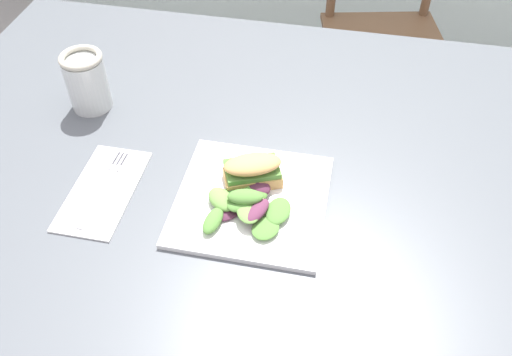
# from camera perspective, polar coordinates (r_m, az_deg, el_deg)

# --- Properties ---
(dining_table) EXTENTS (1.42, 0.97, 0.74)m
(dining_table) POSITION_cam_1_polar(r_m,az_deg,el_deg) (1.10, 0.58, -1.84)
(dining_table) COLOR #51565B
(dining_table) RESTS_ON ground
(chair_wooden_far) EXTENTS (0.48, 0.48, 0.87)m
(chair_wooden_far) POSITION_cam_1_polar(r_m,az_deg,el_deg) (1.97, 13.28, 14.41)
(chair_wooden_far) COLOR brown
(chair_wooden_far) RESTS_ON ground
(plate_lunch) EXTENTS (0.26, 0.26, 0.01)m
(plate_lunch) POSITION_cam_1_polar(r_m,az_deg,el_deg) (0.94, -0.49, -2.37)
(plate_lunch) COLOR white
(plate_lunch) RESTS_ON dining_table
(sandwich_half_front) EXTENTS (0.11, 0.09, 0.06)m
(sandwich_half_front) POSITION_cam_1_polar(r_m,az_deg,el_deg) (0.94, -0.36, 0.81)
(sandwich_half_front) COLOR tan
(sandwich_half_front) RESTS_ON plate_lunch
(salad_mixed_greens) EXTENTS (0.16, 0.14, 0.04)m
(salad_mixed_greens) POSITION_cam_1_polar(r_m,az_deg,el_deg) (0.90, -1.11, -2.72)
(salad_mixed_greens) COLOR #4C2338
(salad_mixed_greens) RESTS_ON plate_lunch
(napkin_folded) EXTENTS (0.11, 0.21, 0.00)m
(napkin_folded) POSITION_cam_1_polar(r_m,az_deg,el_deg) (0.99, -15.80, -1.24)
(napkin_folded) COLOR white
(napkin_folded) RESTS_ON dining_table
(fork_on_napkin) EXTENTS (0.03, 0.19, 0.00)m
(fork_on_napkin) POSITION_cam_1_polar(r_m,az_deg,el_deg) (1.00, -15.44, -0.39)
(fork_on_napkin) COLOR silver
(fork_on_napkin) RESTS_ON napkin_folded
(mason_jar_iced_tea) EXTENTS (0.08, 0.08, 0.12)m
(mason_jar_iced_tea) POSITION_cam_1_polar(r_m,az_deg,el_deg) (1.15, -17.35, 9.47)
(mason_jar_iced_tea) COLOR #995623
(mason_jar_iced_tea) RESTS_ON dining_table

